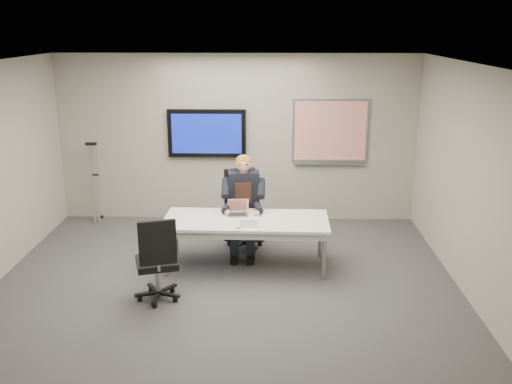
{
  "coord_description": "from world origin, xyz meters",
  "views": [
    {
      "loc": [
        0.58,
        -6.39,
        3.25
      ],
      "look_at": [
        0.37,
        0.99,
        1.07
      ],
      "focal_mm": 40.0,
      "sensor_mm": 36.0,
      "label": 1
    }
  ],
  "objects_px": {
    "office_chair_far": "(243,223)",
    "seated_person": "(243,216)",
    "office_chair_near": "(158,275)",
    "conference_table": "(246,225)",
    "laptop": "(238,211)"
  },
  "relations": [
    {
      "from": "conference_table",
      "to": "office_chair_far",
      "type": "xyz_separation_m",
      "value": [
        -0.08,
        0.74,
        -0.25
      ]
    },
    {
      "from": "office_chair_near",
      "to": "laptop",
      "type": "height_order",
      "value": "office_chair_near"
    },
    {
      "from": "laptop",
      "to": "seated_person",
      "type": "bearing_deg",
      "value": 70.16
    },
    {
      "from": "office_chair_far",
      "to": "conference_table",
      "type": "bearing_deg",
      "value": -102.12
    },
    {
      "from": "office_chair_near",
      "to": "seated_person",
      "type": "height_order",
      "value": "seated_person"
    },
    {
      "from": "conference_table",
      "to": "laptop",
      "type": "height_order",
      "value": "laptop"
    },
    {
      "from": "office_chair_far",
      "to": "seated_person",
      "type": "height_order",
      "value": "seated_person"
    },
    {
      "from": "seated_person",
      "to": "laptop",
      "type": "bearing_deg",
      "value": -108.7
    },
    {
      "from": "office_chair_near",
      "to": "seated_person",
      "type": "bearing_deg",
      "value": -139.16
    },
    {
      "from": "seated_person",
      "to": "laptop",
      "type": "distance_m",
      "value": 0.31
    },
    {
      "from": "office_chair_near",
      "to": "conference_table",
      "type": "bearing_deg",
      "value": -150.86
    },
    {
      "from": "office_chair_far",
      "to": "seated_person",
      "type": "relative_size",
      "value": 0.81
    },
    {
      "from": "office_chair_far",
      "to": "laptop",
      "type": "bearing_deg",
      "value": -112.93
    },
    {
      "from": "conference_table",
      "to": "office_chair_far",
      "type": "bearing_deg",
      "value": 96.9
    },
    {
      "from": "conference_table",
      "to": "laptop",
      "type": "relative_size",
      "value": 7.23
    }
  ]
}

